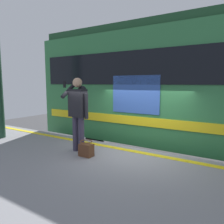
% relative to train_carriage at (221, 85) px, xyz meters
% --- Properties ---
extents(ground_plane, '(25.81, 25.81, 0.00)m').
position_rel_train_carriage_xyz_m(ground_plane, '(1.64, 1.90, -2.64)').
color(ground_plane, '#3D3D3F').
extents(platform, '(17.20, 4.73, 1.08)m').
position_rel_train_carriage_xyz_m(platform, '(1.64, 4.27, -2.10)').
color(platform, gray).
rests_on(platform, ground).
extents(safety_line, '(16.86, 0.16, 0.01)m').
position_rel_train_carriage_xyz_m(safety_line, '(1.64, 2.20, -1.56)').
color(safety_line, yellow).
rests_on(safety_line, platform).
extents(track_rail_near, '(22.37, 0.08, 0.16)m').
position_rel_train_carriage_xyz_m(track_rail_near, '(1.64, 0.71, -2.56)').
color(track_rail_near, slate).
rests_on(track_rail_near, ground).
extents(track_rail_far, '(22.37, 0.08, 0.16)m').
position_rel_train_carriage_xyz_m(track_rail_far, '(1.64, -0.72, -2.56)').
color(track_rail_far, slate).
rests_on(track_rail_far, ground).
extents(train_carriage, '(10.91, 2.80, 4.21)m').
position_rel_train_carriage_xyz_m(train_carriage, '(0.00, 0.00, 0.00)').
color(train_carriage, '#2D723F').
rests_on(train_carriage, ground).
extents(passenger, '(0.57, 0.55, 1.73)m').
position_rel_train_carriage_xyz_m(passenger, '(2.63, 2.88, -0.55)').
color(passenger, '#383347').
rests_on(passenger, platform).
extents(handbag, '(0.30, 0.28, 0.35)m').
position_rel_train_carriage_xyz_m(handbag, '(2.25, 3.08, -1.41)').
color(handbag, '#59331E').
rests_on(handbag, platform).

